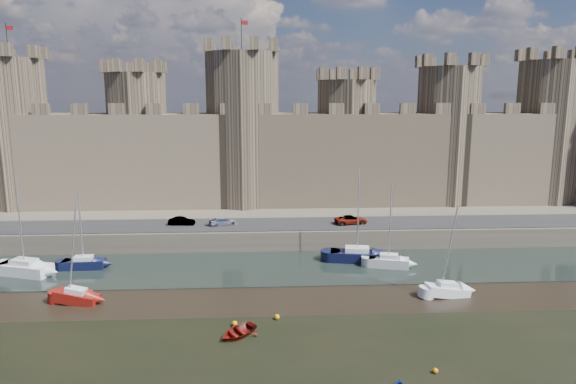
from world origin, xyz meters
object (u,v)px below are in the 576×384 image
at_px(car_2, 223,222).
at_px(sailboat_1, 84,263).
at_px(sailboat_3, 357,255).
at_px(sailboat_2, 389,261).
at_px(sailboat_4, 76,296).
at_px(car_3, 351,220).
at_px(car_1, 182,221).
at_px(sailboat_0, 25,268).
at_px(sailboat_5, 447,289).

distance_m(car_2, sailboat_1, 17.67).
bearing_deg(sailboat_3, sailboat_1, -167.91).
relative_size(car_2, sailboat_3, 0.34).
distance_m(sailboat_2, sailboat_4, 32.83).
bearing_deg(sailboat_1, car_3, 14.05).
distance_m(car_1, sailboat_0, 19.05).
distance_m(sailboat_4, sailboat_5, 35.34).
bearing_deg(sailboat_1, car_2, 29.76).
bearing_deg(sailboat_4, car_3, 43.01).
relative_size(car_3, sailboat_3, 0.40).
bearing_deg(car_3, sailboat_0, 96.99).
distance_m(car_3, sailboat_2, 10.78).
bearing_deg(sailboat_3, sailboat_4, -149.05).
height_order(car_3, sailboat_5, sailboat_5).
distance_m(car_1, sailboat_1, 13.64).
xyz_separation_m(car_3, sailboat_5, (6.16, -18.79, -2.43)).
relative_size(car_1, car_3, 0.79).
distance_m(sailboat_0, sailboat_3, 36.89).
xyz_separation_m(car_2, sailboat_5, (22.95, -19.02, -2.36)).
xyz_separation_m(sailboat_3, sailboat_4, (-28.53, -10.69, -0.12)).
distance_m(sailboat_3, sailboat_4, 30.47).
relative_size(sailboat_1, sailboat_3, 0.84).
distance_m(sailboat_2, sailboat_3, 3.91).
xyz_separation_m(sailboat_1, sailboat_5, (37.92, -9.91, -0.07)).
xyz_separation_m(car_3, sailboat_0, (-37.44, -10.62, -2.26)).
bearing_deg(car_2, sailboat_2, -136.32).
bearing_deg(sailboat_5, car_1, 140.02).
bearing_deg(car_1, car_2, -89.50).
relative_size(car_2, car_3, 0.85).
distance_m(car_1, sailboat_3, 23.28).
xyz_separation_m(sailboat_2, sailboat_3, (-3.20, 2.25, 0.04)).
xyz_separation_m(car_2, car_3, (16.79, -0.24, 0.06)).
xyz_separation_m(sailboat_0, sailboat_4, (8.27, -8.03, -0.13)).
distance_m(car_1, car_2, 5.41).
bearing_deg(car_1, sailboat_0, 130.39).
height_order(car_3, sailboat_0, sailboat_0).
bearing_deg(sailboat_2, car_3, 118.78).
bearing_deg(sailboat_2, car_2, 166.36).
relative_size(car_3, sailboat_4, 0.46).
bearing_deg(sailboat_5, sailboat_4, 174.13).
bearing_deg(sailboat_5, car_3, 102.51).
bearing_deg(car_3, sailboat_1, 96.77).
height_order(car_3, sailboat_3, sailboat_3).
bearing_deg(sailboat_1, sailboat_0, -164.50).
height_order(sailboat_2, sailboat_3, sailboat_3).
bearing_deg(sailboat_1, sailboat_2, -3.80).
relative_size(sailboat_2, sailboat_5, 1.07).
bearing_deg(sailboat_0, car_1, 53.69).
relative_size(sailboat_0, sailboat_2, 1.14).
relative_size(sailboat_1, sailboat_5, 1.01).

